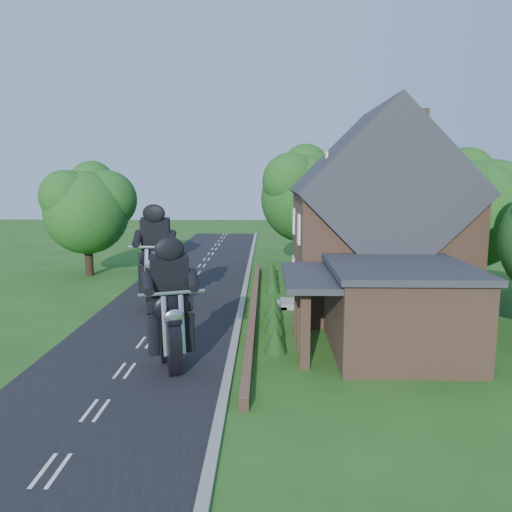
{
  "coord_description": "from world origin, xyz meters",
  "views": [
    {
      "loc": [
        4.95,
        -19.46,
        6.68
      ],
      "look_at": [
        4.42,
        5.15,
        2.8
      ],
      "focal_mm": 35.0,
      "sensor_mm": 36.0,
      "label": 1
    }
  ],
  "objects_px": {
    "garden_wall": "(254,307)",
    "house": "(375,224)",
    "motorcycle_lead": "(171,350)",
    "annex": "(395,307)",
    "motorcycle_follow": "(158,294)"
  },
  "relations": [
    {
      "from": "house",
      "to": "motorcycle_lead",
      "type": "distance_m",
      "value": 13.04
    },
    {
      "from": "house",
      "to": "motorcycle_follow",
      "type": "xyz_separation_m",
      "value": [
        -11.13,
        -0.66,
        -3.54
      ]
    },
    {
      "from": "annex",
      "to": "motorcycle_lead",
      "type": "distance_m",
      "value": 8.56
    },
    {
      "from": "garden_wall",
      "to": "annex",
      "type": "relative_size",
      "value": 3.12
    },
    {
      "from": "annex",
      "to": "motorcycle_follow",
      "type": "height_order",
      "value": "annex"
    },
    {
      "from": "house",
      "to": "garden_wall",
      "type": "bearing_deg",
      "value": -170.83
    },
    {
      "from": "house",
      "to": "motorcycle_follow",
      "type": "height_order",
      "value": "house"
    },
    {
      "from": "garden_wall",
      "to": "motorcycle_lead",
      "type": "distance_m",
      "value": 8.3
    },
    {
      "from": "house",
      "to": "motorcycle_lead",
      "type": "xyz_separation_m",
      "value": [
        -8.87,
        -8.84,
        -3.64
      ]
    },
    {
      "from": "garden_wall",
      "to": "motorcycle_follow",
      "type": "relative_size",
      "value": 12.74
    },
    {
      "from": "garden_wall",
      "to": "house",
      "type": "relative_size",
      "value": 2.15
    },
    {
      "from": "house",
      "to": "annex",
      "type": "relative_size",
      "value": 1.45
    },
    {
      "from": "house",
      "to": "motorcycle_lead",
      "type": "relative_size",
      "value": 6.77
    },
    {
      "from": "motorcycle_lead",
      "to": "annex",
      "type": "bearing_deg",
      "value": 172.65
    },
    {
      "from": "garden_wall",
      "to": "annex",
      "type": "xyz_separation_m",
      "value": [
        5.57,
        -5.8,
        1.57
      ]
    }
  ]
}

